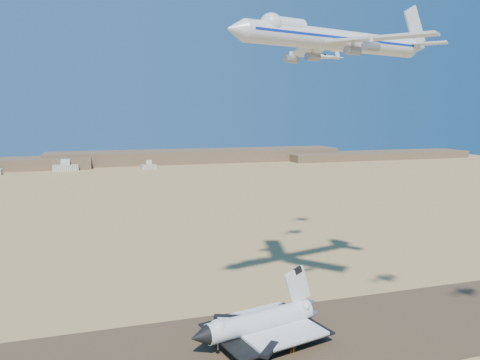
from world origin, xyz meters
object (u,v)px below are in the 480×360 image
object	(u,v)px
crew_b	(295,347)
chase_jet_d	(337,50)
crew_a	(293,350)
crew_c	(291,352)
chase_jet_c	(329,57)
shuttle	(259,324)
carrier_747	(331,40)

from	to	relation	value
crew_b	chase_jet_d	distance (m)	137.97
chase_jet_d	crew_b	bearing A→B (deg)	-142.17
crew_a	crew_c	world-z (taller)	crew_a
crew_b	chase_jet_c	size ratio (longest dim) A/B	0.12
shuttle	crew_b	distance (m)	12.67
carrier_747	crew_b	distance (m)	93.38
chase_jet_c	carrier_747	bearing A→B (deg)	-137.73
crew_a	chase_jet_c	xyz separation A→B (m)	(39.10, 56.93, 91.46)
carrier_747	crew_a	size ratio (longest dim) A/B	42.60
crew_b	carrier_747	bearing A→B (deg)	-82.98
crew_a	chase_jet_d	size ratio (longest dim) A/B	0.13
carrier_747	chase_jet_d	xyz separation A→B (m)	(39.11, 66.99, 6.97)
shuttle	crew_b	world-z (taller)	shuttle
shuttle	crew_a	world-z (taller)	shuttle
carrier_747	chase_jet_c	distance (m)	47.87
crew_c	chase_jet_c	world-z (taller)	chase_jet_c
shuttle	crew_b	bearing A→B (deg)	-56.92
carrier_747	crew_c	size ratio (longest dim) A/B	48.33
crew_c	chase_jet_c	distance (m)	115.30
crew_c	chase_jet_d	bearing A→B (deg)	-109.18
crew_c	chase_jet_d	size ratio (longest dim) A/B	0.11
crew_a	chase_jet_c	distance (m)	114.61
carrier_747	chase_jet_c	bearing A→B (deg)	48.84
carrier_747	crew_b	world-z (taller)	carrier_747
carrier_747	crew_b	size ratio (longest dim) A/B	46.42
carrier_747	chase_jet_c	world-z (taller)	carrier_747
crew_c	crew_b	bearing A→B (deg)	-121.22
chase_jet_c	chase_jet_d	distance (m)	30.58
carrier_747	crew_b	xyz separation A→B (m)	(-16.09, -12.85, -91.09)
crew_a	crew_c	xyz separation A→B (m)	(-1.01, -0.51, -0.11)
shuttle	crew_a	size ratio (longest dim) A/B	23.35
carrier_747	crew_a	world-z (taller)	carrier_747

